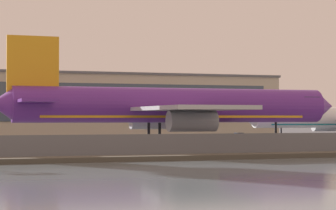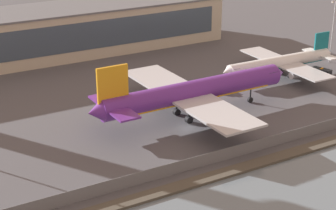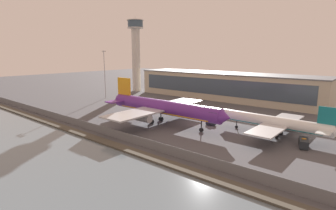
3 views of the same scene
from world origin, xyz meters
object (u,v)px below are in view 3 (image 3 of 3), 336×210
Objects in this scene: cargo_jet_purple at (161,107)px; baggage_tug at (211,123)px; passenger_jet_white_teal at (274,122)px; apron_light_mast_apron_east at (105,72)px; ops_van at (304,143)px; control_tower at (136,50)px.

cargo_jet_purple is 17.97m from baggage_tug.
apron_light_mast_apron_east is (-94.27, 9.67, 10.16)m from passenger_jet_white_teal.
passenger_jet_white_teal is at bearing -5.86° from apron_light_mast_apron_east.
ops_van is 105.72m from apron_light_mast_apron_east.
control_tower is at bearing 157.73° from ops_van.
baggage_tug is 30.14m from ops_van.
control_tower reaches higher than cargo_jet_purple.
passenger_jet_white_teal is 1.42× the size of apron_light_mast_apron_east.
control_tower is (-66.16, 51.15, 20.99)m from cargo_jet_purple.
apron_light_mast_apron_east is (-59.07, 20.62, 8.46)m from cargo_jet_purple.
apron_light_mast_apron_east reaches higher than cargo_jet_purple.
passenger_jet_white_teal is 20.75m from baggage_tug.
control_tower is (-110.95, 45.44, 25.48)m from ops_van.
ops_van reaches higher than baggage_tug.
passenger_jet_white_teal is 0.77× the size of control_tower.
cargo_jet_purple is 1.98× the size of apron_light_mast_apron_east.
baggage_tug is 94.97m from control_tower.
baggage_tug is (-20.38, -2.10, -3.27)m from passenger_jet_white_teal.
cargo_jet_purple is 1.08× the size of control_tower.
passenger_jet_white_teal is 95.31m from apron_light_mast_apron_east.
passenger_jet_white_teal is 6.59× the size of ops_van.
passenger_jet_white_teal is at bearing 151.36° from ops_van.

